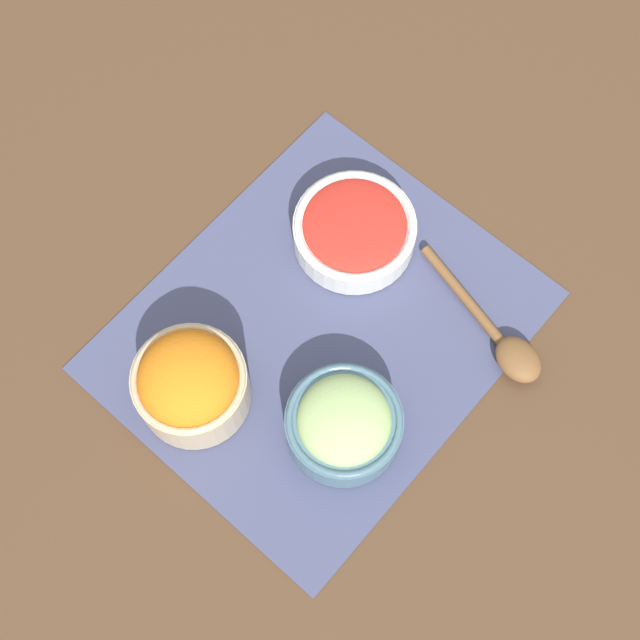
% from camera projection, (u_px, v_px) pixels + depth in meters
% --- Properties ---
extents(ground_plane, '(3.00, 3.00, 0.00)m').
position_uv_depth(ground_plane, '(320.00, 331.00, 1.02)').
color(ground_plane, '#513823').
extents(placemat, '(0.45, 0.38, 0.00)m').
position_uv_depth(placemat, '(320.00, 330.00, 1.01)').
color(placemat, '#474C70').
rests_on(placemat, ground_plane).
extents(cucumber_bowl, '(0.13, 0.13, 0.07)m').
position_uv_depth(cucumber_bowl, '(344.00, 423.00, 0.94)').
color(cucumber_bowl, slate).
rests_on(cucumber_bowl, placemat).
extents(tomato_bowl, '(0.14, 0.14, 0.05)m').
position_uv_depth(tomato_bowl, '(354.00, 230.00, 1.03)').
color(tomato_bowl, white).
rests_on(tomato_bowl, placemat).
extents(carrot_bowl, '(0.12, 0.12, 0.10)m').
position_uv_depth(carrot_bowl, '(190.00, 383.00, 0.94)').
color(carrot_bowl, '#C6B28E').
rests_on(carrot_bowl, placemat).
extents(wooden_spoon, '(0.08, 0.20, 0.02)m').
position_uv_depth(wooden_spoon, '(505.00, 344.00, 1.00)').
color(wooden_spoon, brown).
rests_on(wooden_spoon, placemat).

